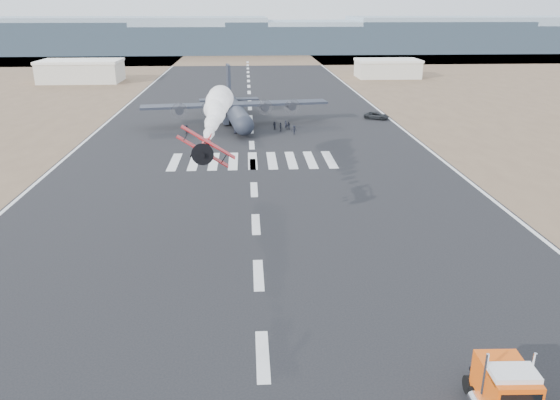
{
  "coord_description": "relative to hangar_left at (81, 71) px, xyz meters",
  "views": [
    {
      "loc": [
        -0.74,
        -31.72,
        22.81
      ],
      "look_at": [
        2.46,
        20.61,
        4.0
      ],
      "focal_mm": 35.0,
      "sensor_mm": 36.0,
      "label": 1
    }
  ],
  "objects": [
    {
      "name": "scrub_far",
      "position": [
        52.0,
        85.0,
        -3.41
      ],
      "size": [
        500.0,
        80.0,
        0.0
      ],
      "primitive_type": "cube",
      "color": "brown",
      "rests_on": "ground"
    },
    {
      "name": "crew_e",
      "position": [
        48.97,
        -75.85,
        -2.63
      ],
      "size": [
        0.81,
        0.89,
        1.56
      ],
      "primitive_type": "imported",
      "rotation": [
        0.0,
        0.0,
        5.3
      ],
      "color": "black",
      "rests_on": "ground"
    },
    {
      "name": "ridge_seg_e",
      "position": [
        117.0,
        115.0,
        4.09
      ],
      "size": [
        150.0,
        50.0,
        15.0
      ],
      "primitive_type": "cube",
      "color": "gray",
      "rests_on": "ground"
    },
    {
      "name": "crew_g",
      "position": [
        50.06,
        -70.45,
        -2.61
      ],
      "size": [
        0.75,
        0.71,
        1.6
      ],
      "primitive_type": "imported",
      "rotation": [
        0.0,
        0.0,
        5.73
      ],
      "color": "black",
      "rests_on": "ground"
    },
    {
      "name": "crew_b",
      "position": [
        59.2,
        -73.16,
        -2.61
      ],
      "size": [
        0.79,
        0.51,
        1.59
      ],
      "primitive_type": "imported",
      "rotation": [
        0.0,
        0.0,
        3.1
      ],
      "color": "black",
      "rests_on": "ground"
    },
    {
      "name": "ridge_seg_d",
      "position": [
        52.0,
        115.0,
        3.09
      ],
      "size": [
        150.0,
        50.0,
        13.0
      ],
      "primitive_type": "cube",
      "color": "gray",
      "rests_on": "ground"
    },
    {
      "name": "crew_f",
      "position": [
        39.95,
        -75.71,
        -2.54
      ],
      "size": [
        1.55,
        1.46,
        1.74
      ],
      "primitive_type": "imported",
      "rotation": [
        0.0,
        0.0,
        5.56
      ],
      "color": "black",
      "rests_on": "ground"
    },
    {
      "name": "ridge_seg_c",
      "position": [
        -13.0,
        115.0,
        5.09
      ],
      "size": [
        150.0,
        50.0,
        17.0
      ],
      "primitive_type": "cube",
      "color": "gray",
      "rests_on": "ground"
    },
    {
      "name": "crew_d",
      "position": [
        57.64,
        -74.34,
        -2.57
      ],
      "size": [
        0.65,
        1.04,
        1.67
      ],
      "primitive_type": "imported",
      "rotation": [
        0.0,
        0.0,
        4.55
      ],
      "color": "black",
      "rests_on": "ground"
    },
    {
      "name": "smoke_trail",
      "position": [
        47.4,
        -105.08,
        7.01
      ],
      "size": [
        3.59,
        26.38,
        3.59
      ],
      "rotation": [
        0.0,
        0.0,
        -0.01
      ],
      "color": "white"
    },
    {
      "name": "aerobatic_biplane",
      "position": [
        47.25,
        -126.85,
        6.83
      ],
      "size": [
        4.86,
        5.08,
        4.19
      ],
      "rotation": [
        0.0,
        0.57,
        -0.01
      ],
      "color": "red"
    },
    {
      "name": "crew_a",
      "position": [
        58.77,
        -72.56,
        -2.55
      ],
      "size": [
        0.81,
        0.78,
        1.72
      ],
      "primitive_type": "imported",
      "rotation": [
        0.0,
        0.0,
        2.53
      ],
      "color": "black",
      "rests_on": "ground"
    },
    {
      "name": "semi_truck",
      "position": [
        65.75,
        -152.27,
        -1.58
      ],
      "size": [
        3.05,
        8.34,
        3.72
      ],
      "rotation": [
        0.0,
        0.0,
        -0.04
      ],
      "color": "black",
      "rests_on": "ground"
    },
    {
      "name": "ridge_seg_f",
      "position": [
        182.0,
        115.0,
        5.09
      ],
      "size": [
        150.0,
        50.0,
        17.0
      ],
      "primitive_type": "cube",
      "color": "gray",
      "rests_on": "ground"
    },
    {
      "name": "runway_markings",
      "position": [
        52.0,
        -85.0,
        -3.4
      ],
      "size": [
        60.0,
        260.0,
        0.01
      ],
      "primitive_type": null,
      "color": "silver",
      "rests_on": "ground"
    },
    {
      "name": "hangar_left",
      "position": [
        0.0,
        0.0,
        0.0
      ],
      "size": [
        24.5,
        14.5,
        6.7
      ],
      "color": "beige",
      "rests_on": "ground"
    },
    {
      "name": "crew_c",
      "position": [
        60.0,
        -77.09,
        -2.57
      ],
      "size": [
        1.18,
        0.78,
        1.67
      ],
      "primitive_type": "imported",
      "rotation": [
        0.0,
        0.0,
        3.42
      ],
      "color": "black",
      "rests_on": "ground"
    },
    {
      "name": "crew_h",
      "position": [
        56.5,
        -73.11,
        -2.6
      ],
      "size": [
        0.77,
        0.91,
        1.61
      ],
      "primitive_type": "imported",
      "rotation": [
        0.0,
        0.0,
        5.15
      ],
      "color": "black",
      "rests_on": "ground"
    },
    {
      "name": "support_vehicle",
      "position": [
        78.61,
        -63.83,
        -2.68
      ],
      "size": [
        5.76,
        4.56,
        1.45
      ],
      "primitive_type": "imported",
      "rotation": [
        0.0,
        0.0,
        1.09
      ],
      "color": "black",
      "rests_on": "ground"
    },
    {
      "name": "ground",
      "position": [
        52.0,
        -145.0,
        -3.41
      ],
      "size": [
        500.0,
        500.0,
        0.0
      ],
      "primitive_type": "plane",
      "color": "black",
      "rests_on": "ground"
    },
    {
      "name": "transport_aircraft",
      "position": [
        48.82,
        -66.37,
        -0.65
      ],
      "size": [
        37.13,
        30.46,
        10.71
      ],
      "rotation": [
        0.0,
        0.0,
        0.14
      ],
      "color": "#1E222D",
      "rests_on": "ground"
    },
    {
      "name": "hangar_right",
      "position": [
        98.0,
        5.0,
        -0.4
      ],
      "size": [
        20.5,
        12.5,
        5.9
      ],
      "color": "beige",
      "rests_on": "ground"
    }
  ]
}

